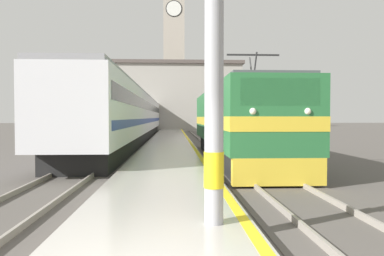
% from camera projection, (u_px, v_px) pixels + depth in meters
% --- Properties ---
extents(ground_plane, '(200.00, 200.00, 0.00)m').
position_uv_depth(ground_plane, '(170.00, 140.00, 34.04)').
color(ground_plane, '#514C47').
extents(platform, '(3.21, 140.00, 0.31)m').
position_uv_depth(platform, '(170.00, 142.00, 29.04)').
color(platform, '#ADA89E').
rests_on(platform, ground).
extents(rail_track_near, '(2.83, 140.00, 0.16)m').
position_uv_depth(rail_track_near, '(212.00, 143.00, 29.21)').
color(rail_track_near, '#514C47').
rests_on(rail_track_near, ground).
extents(rail_track_far, '(2.83, 140.00, 0.16)m').
position_uv_depth(rail_track_far, '(128.00, 144.00, 28.88)').
color(rail_track_far, '#514C47').
rests_on(rail_track_far, ground).
extents(locomotive_train, '(2.92, 15.03, 4.50)m').
position_uv_depth(locomotive_train, '(236.00, 123.00, 18.12)').
color(locomotive_train, black).
rests_on(locomotive_train, ground).
extents(passenger_train, '(2.92, 54.20, 4.08)m').
position_uv_depth(passenger_train, '(140.00, 116.00, 38.75)').
color(passenger_train, black).
rests_on(passenger_train, ground).
extents(clock_tower, '(4.80, 4.80, 27.93)m').
position_uv_depth(clock_tower, '(174.00, 49.00, 69.91)').
color(clock_tower, '#ADA393').
rests_on(clock_tower, ground).
extents(station_building, '(19.75, 8.65, 10.38)m').
position_uv_depth(station_building, '(177.00, 97.00, 58.14)').
color(station_building, '#A8A399').
rests_on(station_building, ground).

